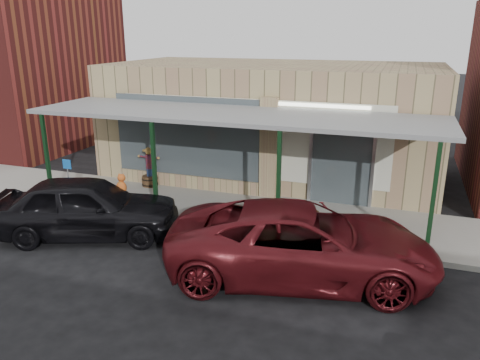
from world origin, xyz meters
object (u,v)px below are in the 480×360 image
(barrel_scarecrow, at_px, (150,173))
(barrel_pumpkin, at_px, (309,216))
(handicap_sign, at_px, (68,175))
(car_maroon, at_px, (302,242))
(parked_sedan, at_px, (87,207))

(barrel_scarecrow, relative_size, barrel_pumpkin, 1.91)
(barrel_scarecrow, bearing_deg, barrel_pumpkin, -22.25)
(barrel_pumpkin, bearing_deg, barrel_scarecrow, 165.30)
(handicap_sign, distance_m, car_maroon, 8.02)
(car_maroon, bearing_deg, handicap_sign, 64.06)
(barrel_scarecrow, bearing_deg, parked_sedan, -92.15)
(barrel_scarecrow, xyz_separation_m, handicap_sign, (-1.49, -2.36, 0.44))
(barrel_pumpkin, distance_m, car_maroon, 2.74)
(barrel_pumpkin, distance_m, handicap_sign, 7.51)
(car_maroon, bearing_deg, barrel_scarecrow, 43.66)
(barrel_scarecrow, relative_size, car_maroon, 0.23)
(barrel_pumpkin, height_order, handicap_sign, handicap_sign)
(barrel_pumpkin, relative_size, parked_sedan, 0.14)
(handicap_sign, height_order, car_maroon, car_maroon)
(barrel_scarecrow, distance_m, barrel_pumpkin, 6.15)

